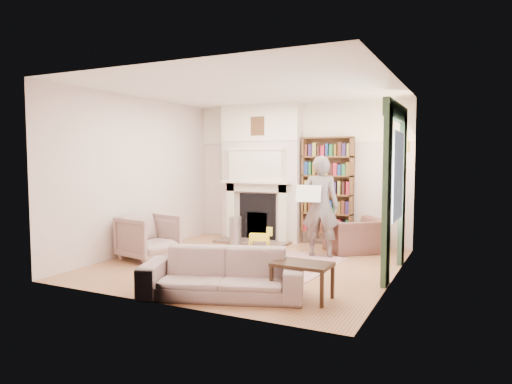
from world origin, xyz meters
The scene contains 25 objects.
floor centered at (0.00, 0.00, 0.00)m, with size 4.50×4.50×0.00m, color brown.
ceiling centered at (0.00, 0.00, 2.80)m, with size 4.50×4.50×0.00m, color white.
wall_back centered at (0.00, 2.25, 1.40)m, with size 4.50×4.50×0.00m, color beige.
wall_front centered at (0.00, -2.25, 1.40)m, with size 4.50×4.50×0.00m, color beige.
wall_left centered at (-2.25, 0.00, 1.40)m, with size 4.50×4.50×0.00m, color beige.
wall_right centered at (2.25, 0.00, 1.40)m, with size 4.50×4.50×0.00m, color beige.
fireplace centered at (-0.75, 2.05, 1.39)m, with size 1.70×0.58×2.80m.
bookcase centered at (0.65, 2.12, 1.18)m, with size 1.00×0.24×1.85m, color brown.
window centered at (2.23, 0.40, 1.45)m, with size 0.02×0.90×1.30m, color silver.
curtain_left centered at (2.20, -0.30, 1.20)m, with size 0.07×0.32×2.40m, color #2D462E.
curtain_right centered at (2.20, 1.10, 1.20)m, with size 0.07×0.32×2.40m, color #2D462E.
pelmet centered at (2.19, 0.40, 2.38)m, with size 0.09×1.70×0.24m, color #2D462E.
wall_sconce centered at (2.03, 1.50, 1.90)m, with size 0.20×0.24×0.24m, color gold, non-canonical shape.
rug centered at (0.11, 0.30, 0.01)m, with size 2.36×1.81×0.01m, color #BDA28E.
armchair_reading centered at (1.31, 1.62, 0.31)m, with size 0.95×0.83×0.62m, color #4F2F2A.
armchair_left centered at (-1.69, -0.43, 0.38)m, with size 0.80×0.83×0.75m, color #A39686.
sofa centered at (0.47, -1.67, 0.29)m, with size 1.99×0.78×0.58m, color #A99D8C.
man_reading centered at (0.86, 1.02, 0.87)m, with size 0.64×0.42×1.75m, color #60524D.
newspaper centered at (0.71, 0.82, 1.11)m, with size 0.42×0.02×0.30m, color silver.
coffee_table centered at (1.40, -1.36, 0.23)m, with size 0.70×0.45×0.45m, color #302010, non-canonical shape.
paraffin_heater centered at (-0.98, 1.34, 0.28)m, with size 0.24×0.24×0.55m, color #9C9EA3.
rocking_horse centered at (-0.19, 0.79, 0.24)m, with size 0.54×0.22×0.48m, color yellow, non-canonical shape.
board_game centered at (-0.29, 0.10, 0.03)m, with size 0.38×0.38×0.03m, color #E1E751.
game_box_lid centered at (-0.96, 0.37, 0.04)m, with size 0.29×0.19×0.05m, color red.
comic_annuals centered at (0.22, -0.40, 0.02)m, with size 0.52×0.70×0.02m.
Camera 1 is at (3.25, -6.50, 1.73)m, focal length 32.00 mm.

